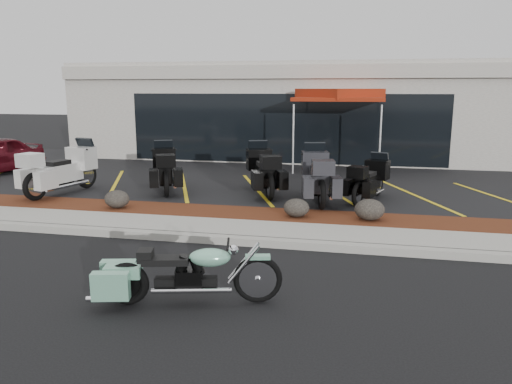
% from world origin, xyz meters
% --- Properties ---
extents(ground, '(90.00, 90.00, 0.00)m').
position_xyz_m(ground, '(0.00, 0.00, 0.00)').
color(ground, black).
rests_on(ground, ground).
extents(curb, '(24.00, 0.25, 0.15)m').
position_xyz_m(curb, '(0.00, 0.90, 0.07)').
color(curb, gray).
rests_on(curb, ground).
extents(sidewalk, '(24.00, 1.20, 0.15)m').
position_xyz_m(sidewalk, '(0.00, 1.60, 0.07)').
color(sidewalk, gray).
rests_on(sidewalk, ground).
extents(mulch_bed, '(24.00, 1.20, 0.16)m').
position_xyz_m(mulch_bed, '(0.00, 2.80, 0.08)').
color(mulch_bed, '#3D1A0D').
rests_on(mulch_bed, ground).
extents(upper_lot, '(26.00, 9.60, 0.15)m').
position_xyz_m(upper_lot, '(0.00, 8.20, 0.07)').
color(upper_lot, black).
rests_on(upper_lot, ground).
extents(dealership_building, '(18.00, 8.16, 4.00)m').
position_xyz_m(dealership_building, '(0.00, 14.47, 2.01)').
color(dealership_building, gray).
rests_on(dealership_building, ground).
extents(boulder_left, '(0.61, 0.51, 0.43)m').
position_xyz_m(boulder_left, '(-2.81, 2.60, 0.38)').
color(boulder_left, black).
rests_on(boulder_left, mulch_bed).
extents(boulder_mid, '(0.58, 0.49, 0.41)m').
position_xyz_m(boulder_mid, '(1.54, 2.65, 0.37)').
color(boulder_mid, black).
rests_on(boulder_mid, mulch_bed).
extents(boulder_right, '(0.66, 0.55, 0.47)m').
position_xyz_m(boulder_right, '(3.14, 2.70, 0.39)').
color(boulder_right, black).
rests_on(boulder_right, mulch_bed).
extents(hero_cruiser, '(2.68, 1.25, 0.92)m').
position_xyz_m(hero_cruiser, '(1.56, -1.70, 0.46)').
color(hero_cruiser, '#71B092').
rests_on(hero_cruiser, ground).
extents(touring_white, '(1.50, 2.66, 1.46)m').
position_xyz_m(touring_white, '(-4.85, 4.72, 0.88)').
color(touring_white, silver).
rests_on(touring_white, upper_lot).
extents(touring_black_front, '(1.76, 2.50, 1.36)m').
position_xyz_m(touring_black_front, '(-2.80, 5.59, 0.83)').
color(touring_black_front, black).
rests_on(touring_black_front, upper_lot).
extents(touring_black_mid, '(1.74, 2.56, 1.39)m').
position_xyz_m(touring_black_mid, '(-0.00, 5.81, 0.84)').
color(touring_black_mid, black).
rests_on(touring_black_mid, upper_lot).
extents(touring_grey, '(1.41, 2.60, 1.43)m').
position_xyz_m(touring_grey, '(1.68, 5.22, 0.87)').
color(touring_grey, '#2C2C31').
rests_on(touring_grey, upper_lot).
extents(touring_black_rear, '(1.44, 2.18, 1.18)m').
position_xyz_m(touring_black_rear, '(3.39, 5.40, 0.74)').
color(touring_black_rear, black).
rests_on(touring_black_rear, upper_lot).
extents(traffic_cone, '(0.33, 0.33, 0.40)m').
position_xyz_m(traffic_cone, '(-0.44, 8.29, 0.35)').
color(traffic_cone, '#E74007').
rests_on(traffic_cone, upper_lot).
extents(popup_canopy, '(3.90, 3.90, 2.83)m').
position_xyz_m(popup_canopy, '(2.08, 9.89, 2.72)').
color(popup_canopy, silver).
rests_on(popup_canopy, upper_lot).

